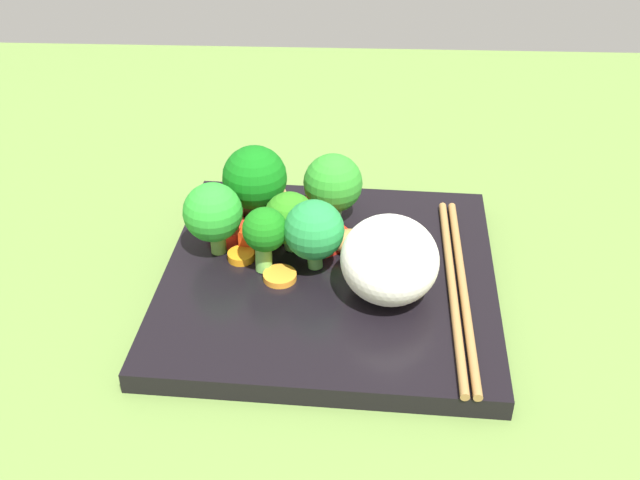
# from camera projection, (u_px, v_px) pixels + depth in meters

# --- Properties ---
(ground_plane) EXTENTS (1.10, 1.10, 0.02)m
(ground_plane) POSITION_uv_depth(u_px,v_px,m) (329.00, 296.00, 0.63)
(ground_plane) COLOR olive
(square_plate) EXTENTS (0.28, 0.28, 0.02)m
(square_plate) POSITION_uv_depth(u_px,v_px,m) (329.00, 279.00, 0.62)
(square_plate) COLOR black
(square_plate) RESTS_ON ground_plane
(rice_mound) EXTENTS (0.08, 0.09, 0.06)m
(rice_mound) POSITION_uv_depth(u_px,v_px,m) (390.00, 259.00, 0.57)
(rice_mound) COLOR white
(rice_mound) RESTS_ON square_plate
(broccoli_floret_0) EXTENTS (0.04, 0.04, 0.06)m
(broccoli_floret_0) POSITION_uv_depth(u_px,v_px,m) (265.00, 230.00, 0.60)
(broccoli_floret_0) COLOR #68AD4A
(broccoli_floret_0) RESTS_ON square_plate
(broccoli_floret_1) EXTENTS (0.04, 0.04, 0.05)m
(broccoli_floret_1) POSITION_uv_depth(u_px,v_px,m) (290.00, 219.00, 0.62)
(broccoli_floret_1) COLOR #57A144
(broccoli_floret_1) RESTS_ON square_plate
(broccoli_floret_2) EXTENTS (0.05, 0.05, 0.06)m
(broccoli_floret_2) POSITION_uv_depth(u_px,v_px,m) (330.00, 184.00, 0.66)
(broccoli_floret_2) COLOR #71B35A
(broccoli_floret_2) RESTS_ON square_plate
(broccoli_floret_3) EXTENTS (0.05, 0.05, 0.06)m
(broccoli_floret_3) POSITION_uv_depth(u_px,v_px,m) (314.00, 228.00, 0.60)
(broccoli_floret_3) COLOR #549947
(broccoli_floret_3) RESTS_ON square_plate
(broccoli_floret_4) EXTENTS (0.06, 0.06, 0.07)m
(broccoli_floret_4) POSITION_uv_depth(u_px,v_px,m) (255.00, 179.00, 0.65)
(broccoli_floret_4) COLOR #75BB53
(broccoli_floret_4) RESTS_ON square_plate
(broccoli_floret_5) EXTENTS (0.05, 0.05, 0.06)m
(broccoli_floret_5) POSITION_uv_depth(u_px,v_px,m) (213.00, 213.00, 0.61)
(broccoli_floret_5) COLOR #65983B
(broccoli_floret_5) RESTS_ON square_plate
(carrot_slice_0) EXTENTS (0.04, 0.04, 0.01)m
(carrot_slice_0) POSITION_uv_depth(u_px,v_px,m) (280.00, 276.00, 0.60)
(carrot_slice_0) COLOR orange
(carrot_slice_0) RESTS_ON square_plate
(carrot_slice_1) EXTENTS (0.03, 0.03, 0.00)m
(carrot_slice_1) POSITION_uv_depth(u_px,v_px,m) (278.00, 235.00, 0.65)
(carrot_slice_1) COLOR orange
(carrot_slice_1) RESTS_ON square_plate
(carrot_slice_2) EXTENTS (0.04, 0.04, 0.00)m
(carrot_slice_2) POSITION_uv_depth(u_px,v_px,m) (322.00, 227.00, 0.66)
(carrot_slice_2) COLOR orange
(carrot_slice_2) RESTS_ON square_plate
(carrot_slice_3) EXTENTS (0.03, 0.03, 0.01)m
(carrot_slice_3) POSITION_uv_depth(u_px,v_px,m) (241.00, 256.00, 0.63)
(carrot_slice_3) COLOR orange
(carrot_slice_3) RESTS_ON square_plate
(pepper_chunk_0) EXTENTS (0.04, 0.04, 0.01)m
(pepper_chunk_0) POSITION_uv_depth(u_px,v_px,m) (231.00, 232.00, 0.65)
(pepper_chunk_0) COLOR red
(pepper_chunk_0) RESTS_ON square_plate
(pepper_chunk_1) EXTENTS (0.03, 0.03, 0.02)m
(pepper_chunk_1) POSITION_uv_depth(u_px,v_px,m) (300.00, 213.00, 0.67)
(pepper_chunk_1) COLOR red
(pepper_chunk_1) RESTS_ON square_plate
(pepper_chunk_2) EXTENTS (0.04, 0.04, 0.01)m
(pepper_chunk_2) POSITION_uv_depth(u_px,v_px,m) (327.00, 238.00, 0.64)
(pepper_chunk_2) COLOR red
(pepper_chunk_2) RESTS_ON square_plate
(pepper_chunk_3) EXTENTS (0.03, 0.03, 0.02)m
(pepper_chunk_3) POSITION_uv_depth(u_px,v_px,m) (256.00, 237.00, 0.64)
(pepper_chunk_3) COLOR red
(pepper_chunk_3) RESTS_ON square_plate
(chicken_piece_1) EXTENTS (0.05, 0.05, 0.03)m
(chicken_piece_1) POSITION_uv_depth(u_px,v_px,m) (267.00, 197.00, 0.68)
(chicken_piece_1) COLOR tan
(chicken_piece_1) RESTS_ON square_plate
(chicken_piece_2) EXTENTS (0.04, 0.03, 0.02)m
(chicken_piece_2) POSITION_uv_depth(u_px,v_px,m) (349.00, 241.00, 0.63)
(chicken_piece_2) COLOR #B37F44
(chicken_piece_2) RESTS_ON square_plate
(chicken_piece_3) EXTENTS (0.04, 0.04, 0.02)m
(chicken_piece_3) POSITION_uv_depth(u_px,v_px,m) (227.00, 215.00, 0.67)
(chicken_piece_3) COLOR tan
(chicken_piece_3) RESTS_ON square_plate
(chicken_piece_4) EXTENTS (0.05, 0.05, 0.03)m
(chicken_piece_4) POSITION_uv_depth(u_px,v_px,m) (244.00, 197.00, 0.68)
(chicken_piece_4) COLOR tan
(chicken_piece_4) RESTS_ON square_plate
(chopstick_pair) EXTENTS (0.02, 0.24, 0.01)m
(chopstick_pair) POSITION_uv_depth(u_px,v_px,m) (457.00, 286.00, 0.59)
(chopstick_pair) COLOR olive
(chopstick_pair) RESTS_ON square_plate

